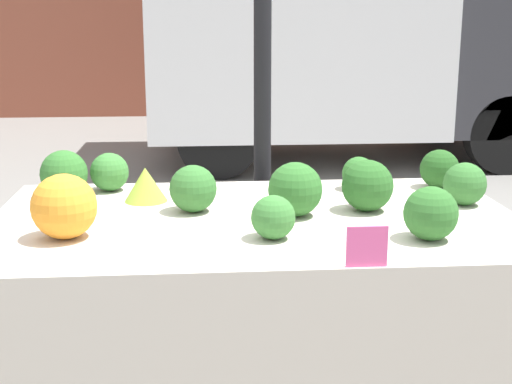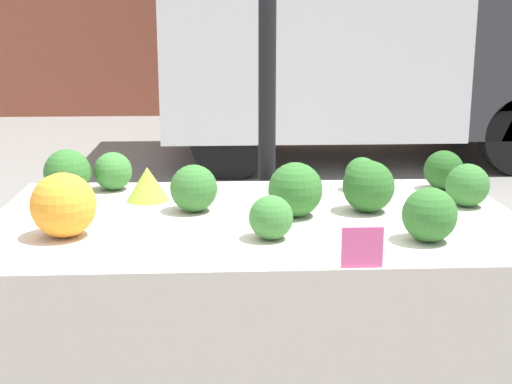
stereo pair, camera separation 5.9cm
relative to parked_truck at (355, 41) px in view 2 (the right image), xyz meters
The scene contains 16 objects.
tent_pole 4.78m from the parked_truck, 104.77° to the right, with size 0.07×0.07×2.43m.
parked_truck is the anchor object (origin of this frame).
market_table 5.54m from the parked_truck, 103.60° to the right, with size 1.66×1.00×0.86m.
orange_cauliflower 5.80m from the parked_truck, 108.71° to the right, with size 0.19×0.19×0.19m.
romanesco_head 5.35m from the parked_truck, 108.09° to the right, with size 0.15×0.15×0.12m.
broccoli_head_0 5.25m from the parked_truck, 96.49° to the right, with size 0.14×0.14×0.14m.
broccoli_head_1 5.44m from the parked_truck, 102.50° to the right, with size 0.17×0.17×0.17m.
broccoli_head_2 5.65m from the parked_truck, 98.44° to the right, with size 0.15×0.15×0.15m.
broccoli_head_3 5.36m from the parked_truck, 111.31° to the right, with size 0.16×0.16×0.16m.
broccoli_head_4 5.35m from the parked_truck, 100.07° to the right, with size 0.17×0.17×0.17m.
broccoli_head_5 5.24m from the parked_truck, 110.11° to the right, with size 0.14×0.14×0.14m.
broccoli_head_6 5.01m from the parked_truck, 96.85° to the right, with size 0.14×0.14×0.14m.
broccoli_head_7 5.69m from the parked_truck, 102.91° to the right, with size 0.13×0.13×0.13m.
broccoli_head_8 5.44m from the parked_truck, 105.97° to the right, with size 0.15×0.15×0.15m.
broccoli_head_9 5.06m from the parked_truck, 100.24° to the right, with size 0.12×0.12×0.12m.
price_sign 5.89m from the parked_truck, 100.36° to the right, with size 0.11×0.01×0.11m.
Camera 2 is at (-0.11, -2.16, 1.47)m, focal length 50.00 mm.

